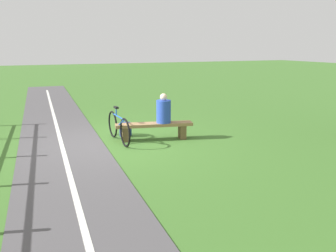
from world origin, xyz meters
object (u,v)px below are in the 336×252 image
(person_seated, at_px, (164,110))
(bicycle, at_px, (119,127))
(backpack, at_px, (125,129))
(bench, at_px, (154,128))

(person_seated, xyz_separation_m, bicycle, (1.16, -0.22, -0.39))
(bicycle, distance_m, backpack, 0.62)
(person_seated, relative_size, bicycle, 0.44)
(bicycle, bearing_deg, backpack, 145.08)
(bench, height_order, person_seated, person_seated)
(bench, relative_size, bicycle, 1.16)
(bicycle, height_order, backpack, bicycle)
(bench, relative_size, backpack, 5.38)
(bench, xyz_separation_m, bicycle, (0.91, -0.17, 0.06))
(person_seated, distance_m, backpack, 1.25)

